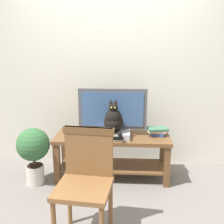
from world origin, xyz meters
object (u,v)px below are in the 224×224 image
at_px(book_stack, 157,131).
at_px(potted_plant, 33,149).
at_px(tv, 113,111).
at_px(tv_stand, 112,148).
at_px(wooden_chair, 86,175).
at_px(cat, 114,120).
at_px(media_box, 114,134).

distance_m(book_stack, potted_plant, 1.49).
relative_size(tv, potted_plant, 1.20).
bearing_deg(book_stack, tv_stand, -175.80).
distance_m(tv_stand, potted_plant, 0.94).
bearing_deg(tv_stand, potted_plant, -166.32).
bearing_deg(wooden_chair, tv_stand, 81.56).
distance_m(cat, book_stack, 0.56).
height_order(tv, cat, tv).
xyz_separation_m(tv, book_stack, (0.55, -0.02, -0.24)).
xyz_separation_m(tv, media_box, (0.02, -0.12, -0.26)).
xyz_separation_m(tv, cat, (0.02, -0.13, -0.07)).
bearing_deg(book_stack, media_box, -169.91).
height_order(tv_stand, potted_plant, potted_plant).
height_order(cat, potted_plant, cat).
bearing_deg(wooden_chair, media_box, 80.09).
bearing_deg(wooden_chair, tv, 82.02).
bearing_deg(tv, wooden_chair, -97.98).
xyz_separation_m(tv_stand, wooden_chair, (-0.16, -1.07, 0.18)).
bearing_deg(tv_stand, cat, -73.76).
relative_size(media_box, potted_plant, 0.57).
bearing_deg(cat, media_box, 94.80).
bearing_deg(media_box, cat, -85.20).
distance_m(tv_stand, media_box, 0.21).
relative_size(tv, book_stack, 3.19).
bearing_deg(cat, tv, 98.65).
bearing_deg(potted_plant, media_box, 10.24).
relative_size(wooden_chair, potted_plant, 1.38).
bearing_deg(cat, tv_stand, 106.24).
distance_m(tv_stand, book_stack, 0.59).
bearing_deg(tv, tv_stand, -90.02).
xyz_separation_m(media_box, book_stack, (0.53, 0.09, 0.02)).
bearing_deg(cat, wooden_chair, -100.13).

